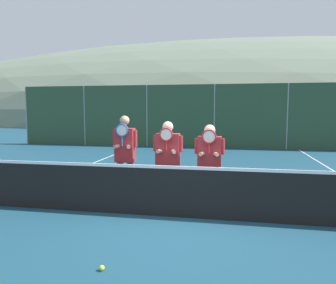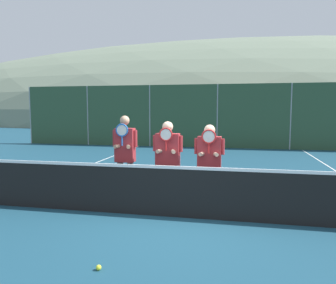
# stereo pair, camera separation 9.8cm
# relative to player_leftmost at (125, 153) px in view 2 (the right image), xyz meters

# --- Properties ---
(ground_plane) EXTENTS (120.00, 120.00, 0.00)m
(ground_plane) POSITION_rel_player_leftmost_xyz_m (1.32, -0.67, -1.08)
(ground_plane) COLOR navy
(hill_distant) EXTENTS (142.12, 78.96, 27.63)m
(hill_distant) POSITION_rel_player_leftmost_xyz_m (1.32, 61.29, -1.08)
(hill_distant) COLOR slate
(hill_distant) RESTS_ON ground_plane
(clubhouse_building) EXTENTS (17.46, 5.50, 3.34)m
(clubhouse_building) POSITION_rel_player_leftmost_xyz_m (3.25, 18.60, 0.61)
(clubhouse_building) COLOR beige
(clubhouse_building) RESTS_ON ground_plane
(fence_back) EXTENTS (21.45, 0.06, 3.25)m
(fence_back) POSITION_rel_player_leftmost_xyz_m (1.32, 10.43, 0.55)
(fence_back) COLOR gray
(fence_back) RESTS_ON ground_plane
(tennis_net) EXTENTS (11.14, 0.09, 1.06)m
(tennis_net) POSITION_rel_player_leftmost_xyz_m (1.32, -0.67, -0.58)
(tennis_net) COLOR gray
(tennis_net) RESTS_ON ground_plane
(court_line_left_sideline) EXTENTS (0.05, 16.00, 0.01)m
(court_line_left_sideline) POSITION_rel_player_leftmost_xyz_m (-2.82, 2.33, -1.08)
(court_line_left_sideline) COLOR white
(court_line_left_sideline) RESTS_ON ground_plane
(player_leftmost) EXTENTS (0.54, 0.34, 1.86)m
(player_leftmost) POSITION_rel_player_leftmost_xyz_m (0.00, 0.00, 0.00)
(player_leftmost) COLOR #56565B
(player_leftmost) RESTS_ON ground_plane
(player_center_left) EXTENTS (0.62, 0.34, 1.75)m
(player_center_left) POSITION_rel_player_leftmost_xyz_m (0.92, -0.03, -0.03)
(player_center_left) COLOR #232838
(player_center_left) RESTS_ON ground_plane
(player_center_right) EXTENTS (0.60, 0.34, 1.69)m
(player_center_right) POSITION_rel_player_leftmost_xyz_m (1.76, 0.02, -0.06)
(player_center_right) COLOR #232838
(player_center_right) RESTS_ON ground_plane
(car_far_left) EXTENTS (4.69, 2.02, 1.70)m
(car_far_left) POSITION_rel_player_leftmost_xyz_m (-5.62, 13.59, -0.20)
(car_far_left) COLOR maroon
(car_far_left) RESTS_ON ground_plane
(car_left_of_center) EXTENTS (4.63, 1.91, 1.80)m
(car_left_of_center) POSITION_rel_player_leftmost_xyz_m (-0.09, 13.63, -0.16)
(car_left_of_center) COLOR silver
(car_left_of_center) RESTS_ON ground_plane
(car_center) EXTENTS (4.59, 1.90, 1.76)m
(car_center) POSITION_rel_player_leftmost_xyz_m (5.40, 13.78, -0.18)
(car_center) COLOR navy
(car_center) RESTS_ON ground_plane
(tennis_ball_on_court) EXTENTS (0.07, 0.07, 0.07)m
(tennis_ball_on_court) POSITION_rel_player_leftmost_xyz_m (0.63, -2.84, -1.05)
(tennis_ball_on_court) COLOR #CCDB33
(tennis_ball_on_court) RESTS_ON ground_plane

